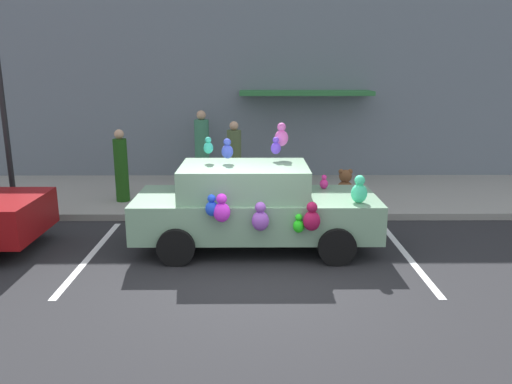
{
  "coord_description": "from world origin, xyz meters",
  "views": [
    {
      "loc": [
        -0.01,
        -7.34,
        3.24
      ],
      "look_at": [
        0.05,
        1.98,
        0.9
      ],
      "focal_mm": 35.07,
      "sensor_mm": 36.0,
      "label": 1
    }
  ],
  "objects_px": {
    "teddy_bear_on_sidewalk": "(345,187)",
    "pedestrian_by_lamp": "(202,149)",
    "plush_covered_car": "(253,205)",
    "pedestrian_near_shopfront": "(121,168)",
    "pedestrian_walking_past": "(234,160)",
    "street_lamp_post": "(1,92)"
  },
  "relations": [
    {
      "from": "pedestrian_near_shopfront",
      "to": "pedestrian_by_lamp",
      "type": "bearing_deg",
      "value": 51.42
    },
    {
      "from": "pedestrian_near_shopfront",
      "to": "pedestrian_walking_past",
      "type": "relative_size",
      "value": 0.94
    },
    {
      "from": "street_lamp_post",
      "to": "pedestrian_walking_past",
      "type": "height_order",
      "value": "street_lamp_post"
    },
    {
      "from": "street_lamp_post",
      "to": "pedestrian_near_shopfront",
      "type": "xyz_separation_m",
      "value": [
        2.27,
        0.64,
        -1.77
      ]
    },
    {
      "from": "street_lamp_post",
      "to": "pedestrian_walking_past",
      "type": "xyz_separation_m",
      "value": [
        4.89,
        1.4,
        -1.73
      ]
    },
    {
      "from": "plush_covered_car",
      "to": "teddy_bear_on_sidewalk",
      "type": "height_order",
      "value": "plush_covered_car"
    },
    {
      "from": "pedestrian_near_shopfront",
      "to": "pedestrian_by_lamp",
      "type": "relative_size",
      "value": 0.87
    },
    {
      "from": "plush_covered_car",
      "to": "pedestrian_near_shopfront",
      "type": "height_order",
      "value": "plush_covered_car"
    },
    {
      "from": "pedestrian_walking_past",
      "to": "pedestrian_by_lamp",
      "type": "distance_m",
      "value": 1.64
    },
    {
      "from": "plush_covered_car",
      "to": "street_lamp_post",
      "type": "height_order",
      "value": "street_lamp_post"
    },
    {
      "from": "plush_covered_car",
      "to": "street_lamp_post",
      "type": "distance_m",
      "value": 6.08
    },
    {
      "from": "pedestrian_by_lamp",
      "to": "pedestrian_walking_past",
      "type": "bearing_deg",
      "value": -55.36
    },
    {
      "from": "teddy_bear_on_sidewalk",
      "to": "pedestrian_walking_past",
      "type": "bearing_deg",
      "value": 159.76
    },
    {
      "from": "pedestrian_walking_past",
      "to": "pedestrian_by_lamp",
      "type": "xyz_separation_m",
      "value": [
        -0.93,
        1.35,
        0.07
      ]
    },
    {
      "from": "teddy_bear_on_sidewalk",
      "to": "pedestrian_walking_past",
      "type": "height_order",
      "value": "pedestrian_walking_past"
    },
    {
      "from": "pedestrian_near_shopfront",
      "to": "pedestrian_walking_past",
      "type": "xyz_separation_m",
      "value": [
        2.62,
        0.76,
        0.04
      ]
    },
    {
      "from": "teddy_bear_on_sidewalk",
      "to": "pedestrian_by_lamp",
      "type": "distance_m",
      "value": 4.26
    },
    {
      "from": "pedestrian_near_shopfront",
      "to": "pedestrian_walking_past",
      "type": "height_order",
      "value": "pedestrian_walking_past"
    },
    {
      "from": "pedestrian_by_lamp",
      "to": "teddy_bear_on_sidewalk",
      "type": "bearing_deg",
      "value": -33.14
    },
    {
      "from": "street_lamp_post",
      "to": "pedestrian_by_lamp",
      "type": "bearing_deg",
      "value": 34.77
    },
    {
      "from": "teddy_bear_on_sidewalk",
      "to": "pedestrian_by_lamp",
      "type": "bearing_deg",
      "value": 146.86
    },
    {
      "from": "plush_covered_car",
      "to": "pedestrian_near_shopfront",
      "type": "distance_m",
      "value": 4.15
    }
  ]
}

